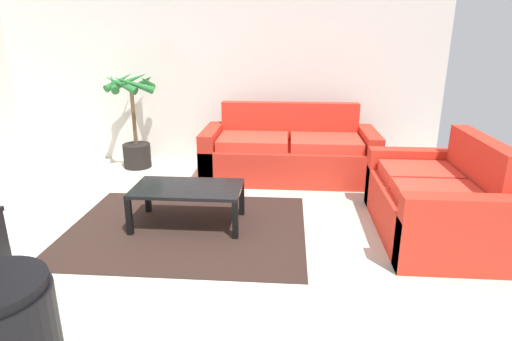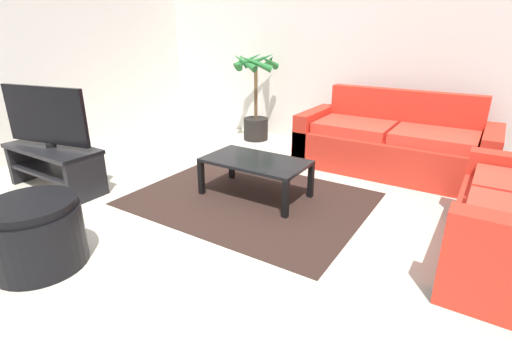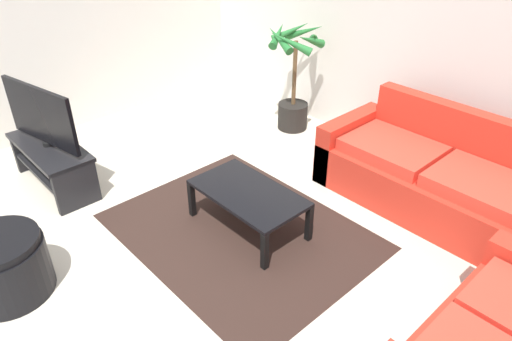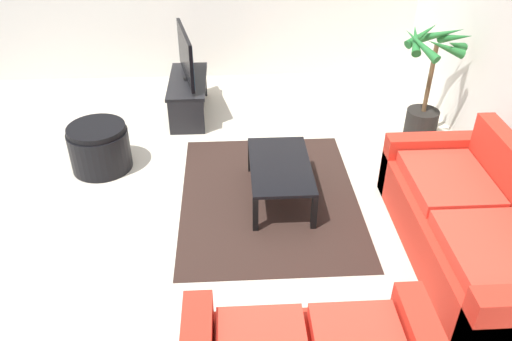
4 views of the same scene
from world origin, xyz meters
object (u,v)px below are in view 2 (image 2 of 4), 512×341
ottoman (36,234)px  tv_stand (54,162)px  couch_main (392,145)px  tv (45,116)px  coffee_table (255,164)px  potted_palm (255,101)px

ottoman → tv_stand: bearing=144.4°
couch_main → ottoman: 3.66m
tv → coffee_table: tv is taller
potted_palm → tv_stand: bearing=-104.8°
potted_palm → tv: bearing=-104.8°
tv → tv_stand: bearing=-78.5°
couch_main → coffee_table: couch_main is taller
couch_main → potted_palm: bearing=172.8°
tv_stand → potted_palm: (0.71, 2.71, 0.28)m
couch_main → tv: size_ratio=2.14×
potted_palm → ottoman: bearing=-82.3°
couch_main → coffee_table: bearing=-122.4°
coffee_table → tv: bearing=-152.4°
couch_main → coffee_table: 1.76m
tv_stand → tv: size_ratio=1.11×
coffee_table → potted_palm: 2.09m
couch_main → potted_palm: potted_palm is taller
coffee_table → ottoman: bearing=-109.2°
couch_main → tv: (-2.78, -2.45, 0.47)m
coffee_table → ottoman: (-0.64, -1.82, -0.09)m
coffee_table → ottoman: ottoman is taller
tv_stand → coffee_table: bearing=27.7°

